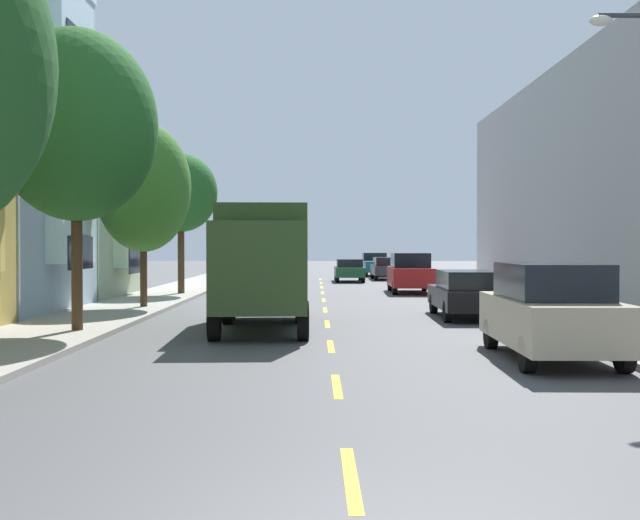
{
  "coord_description": "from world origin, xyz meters",
  "views": [
    {
      "loc": [
        -0.35,
        -5.63,
        2.28
      ],
      "look_at": [
        -0.18,
        22.57,
        1.76
      ],
      "focal_mm": 43.82,
      "sensor_mm": 36.0,
      "label": 1
    }
  ],
  "objects_px": {
    "parked_wagon_charcoal": "(386,268)",
    "parked_wagon_silver": "(251,269)",
    "parked_pickup_teal": "(376,265)",
    "street_tree_second": "(76,125)",
    "moving_forest_sedan": "(349,270)",
    "delivery_box_truck": "(263,259)",
    "parked_hatchback_orange": "(238,276)",
    "parked_wagon_black": "(466,293)",
    "street_tree_third": "(143,187)",
    "parked_suv_red": "(410,272)",
    "street_tree_farthest": "(181,193)",
    "parked_hatchback_burgundy": "(260,267)",
    "parked_suv_champagne": "(551,310)"
  },
  "relations": [
    {
      "from": "street_tree_farthest",
      "to": "moving_forest_sedan",
      "type": "height_order",
      "value": "street_tree_farthest"
    },
    {
      "from": "parked_wagon_black",
      "to": "parked_wagon_silver",
      "type": "bearing_deg",
      "value": 110.03
    },
    {
      "from": "parked_wagon_charcoal",
      "to": "parked_suv_champagne",
      "type": "bearing_deg",
      "value": -90.08
    },
    {
      "from": "delivery_box_truck",
      "to": "moving_forest_sedan",
      "type": "xyz_separation_m",
      "value": [
        3.61,
        27.65,
        -1.16
      ]
    },
    {
      "from": "parked_wagon_silver",
      "to": "parked_wagon_charcoal",
      "type": "relative_size",
      "value": 1.01
    },
    {
      "from": "moving_forest_sedan",
      "to": "delivery_box_truck",
      "type": "bearing_deg",
      "value": -97.43
    },
    {
      "from": "parked_wagon_charcoal",
      "to": "parked_pickup_teal",
      "type": "relative_size",
      "value": 0.88
    },
    {
      "from": "parked_wagon_charcoal",
      "to": "delivery_box_truck",
      "type": "bearing_deg",
      "value": -101.44
    },
    {
      "from": "parked_pickup_teal",
      "to": "street_tree_second",
      "type": "bearing_deg",
      "value": -105.17
    },
    {
      "from": "moving_forest_sedan",
      "to": "street_tree_second",
      "type": "bearing_deg",
      "value": -105.55
    },
    {
      "from": "parked_wagon_silver",
      "to": "parked_hatchback_orange",
      "type": "distance_m",
      "value": 9.12
    },
    {
      "from": "parked_wagon_black",
      "to": "parked_suv_champagne",
      "type": "bearing_deg",
      "value": -90.27
    },
    {
      "from": "street_tree_farthest",
      "to": "parked_suv_red",
      "type": "bearing_deg",
      "value": 13.7
    },
    {
      "from": "street_tree_third",
      "to": "parked_pickup_teal",
      "type": "distance_m",
      "value": 33.39
    },
    {
      "from": "parked_suv_champagne",
      "to": "moving_forest_sedan",
      "type": "distance_m",
      "value": 33.82
    },
    {
      "from": "parked_suv_red",
      "to": "moving_forest_sedan",
      "type": "bearing_deg",
      "value": 102.02
    },
    {
      "from": "street_tree_farthest",
      "to": "parked_hatchback_orange",
      "type": "height_order",
      "value": "street_tree_farthest"
    },
    {
      "from": "delivery_box_truck",
      "to": "parked_wagon_silver",
      "type": "distance_m",
      "value": 27.14
    },
    {
      "from": "parked_suv_champagne",
      "to": "parked_pickup_teal",
      "type": "xyz_separation_m",
      "value": [
        -0.15,
        43.4,
        -0.16
      ]
    },
    {
      "from": "street_tree_second",
      "to": "parked_pickup_teal",
      "type": "relative_size",
      "value": 1.43
    },
    {
      "from": "parked_wagon_charcoal",
      "to": "street_tree_third",
      "type": "bearing_deg",
      "value": -113.49
    },
    {
      "from": "parked_wagon_charcoal",
      "to": "street_tree_second",
      "type": "bearing_deg",
      "value": -108.38
    },
    {
      "from": "street_tree_farthest",
      "to": "parked_wagon_black",
      "type": "height_order",
      "value": "street_tree_farthest"
    },
    {
      "from": "delivery_box_truck",
      "to": "parked_suv_champagne",
      "type": "bearing_deg",
      "value": -44.5
    },
    {
      "from": "parked_wagon_black",
      "to": "street_tree_farthest",
      "type": "bearing_deg",
      "value": 135.44
    },
    {
      "from": "parked_suv_red",
      "to": "parked_hatchback_burgundy",
      "type": "bearing_deg",
      "value": 114.96
    },
    {
      "from": "street_tree_second",
      "to": "parked_suv_champagne",
      "type": "distance_m",
      "value": 12.36
    },
    {
      "from": "parked_hatchback_orange",
      "to": "parked_wagon_black",
      "type": "relative_size",
      "value": 0.85
    },
    {
      "from": "parked_wagon_charcoal",
      "to": "parked_wagon_silver",
      "type": "bearing_deg",
      "value": -156.84
    },
    {
      "from": "parked_hatchback_orange",
      "to": "delivery_box_truck",
      "type": "bearing_deg",
      "value": -82.12
    },
    {
      "from": "street_tree_second",
      "to": "parked_hatchback_orange",
      "type": "height_order",
      "value": "street_tree_second"
    },
    {
      "from": "parked_suv_champagne",
      "to": "moving_forest_sedan",
      "type": "bearing_deg",
      "value": 94.35
    },
    {
      "from": "street_tree_second",
      "to": "street_tree_farthest",
      "type": "xyz_separation_m",
      "value": [
        0.0,
        15.35,
        -0.68
      ]
    },
    {
      "from": "parked_suv_champagne",
      "to": "parked_suv_red",
      "type": "relative_size",
      "value": 1.0
    },
    {
      "from": "parked_hatchback_burgundy",
      "to": "street_tree_farthest",
      "type": "bearing_deg",
      "value": -95.66
    },
    {
      "from": "parked_suv_red",
      "to": "parked_wagon_silver",
      "type": "distance_m",
      "value": 13.87
    },
    {
      "from": "street_tree_second",
      "to": "parked_wagon_black",
      "type": "relative_size",
      "value": 1.61
    },
    {
      "from": "street_tree_farthest",
      "to": "parked_hatchback_burgundy",
      "type": "relative_size",
      "value": 1.56
    },
    {
      "from": "parked_suv_red",
      "to": "parked_wagon_silver",
      "type": "height_order",
      "value": "parked_suv_red"
    },
    {
      "from": "parked_wagon_charcoal",
      "to": "parked_wagon_black",
      "type": "height_order",
      "value": "same"
    },
    {
      "from": "parked_wagon_silver",
      "to": "moving_forest_sedan",
      "type": "xyz_separation_m",
      "value": [
        6.18,
        0.66,
        -0.05
      ]
    },
    {
      "from": "parked_suv_red",
      "to": "parked_hatchback_burgundy",
      "type": "xyz_separation_m",
      "value": [
        -8.57,
        18.41,
        -0.23
      ]
    },
    {
      "from": "street_tree_second",
      "to": "parked_hatchback_burgundy",
      "type": "distance_m",
      "value": 36.71
    },
    {
      "from": "parked_wagon_silver",
      "to": "parked_hatchback_orange",
      "type": "height_order",
      "value": "same"
    },
    {
      "from": "parked_wagon_black",
      "to": "parked_wagon_charcoal",
      "type": "bearing_deg",
      "value": 89.98
    },
    {
      "from": "street_tree_second",
      "to": "parked_hatchback_orange",
      "type": "xyz_separation_m",
      "value": [
        2.12,
        19.68,
        -4.57
      ]
    },
    {
      "from": "parked_wagon_silver",
      "to": "parked_wagon_black",
      "type": "bearing_deg",
      "value": -69.97
    },
    {
      "from": "parked_wagon_black",
      "to": "parked_hatchback_burgundy",
      "type": "distance_m",
      "value": 32.83
    },
    {
      "from": "parked_hatchback_burgundy",
      "to": "moving_forest_sedan",
      "type": "xyz_separation_m",
      "value": [
        6.12,
        -6.9,
        -0.01
      ]
    },
    {
      "from": "parked_suv_red",
      "to": "street_tree_farthest",
      "type": "bearing_deg",
      "value": -166.3
    }
  ]
}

